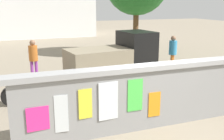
{
  "coord_description": "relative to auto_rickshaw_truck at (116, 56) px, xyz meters",
  "views": [
    {
      "loc": [
        -3.39,
        -5.56,
        3.03
      ],
      "look_at": [
        -0.6,
        1.83,
        1.05
      ],
      "focal_mm": 43.66,
      "sensor_mm": 36.0,
      "label": 1
    }
  ],
  "objects": [
    {
      "name": "bicycle_far",
      "position": [
        -1.24,
        -3.33,
        -0.54
      ],
      "size": [
        1.71,
        0.44,
        0.95
      ],
      "color": "black",
      "rests_on": "ground"
    },
    {
      "name": "bicycle_near",
      "position": [
        1.84,
        -3.14,
        -0.54
      ],
      "size": [
        1.7,
        0.44,
        0.95
      ],
      "color": "black",
      "rests_on": "ground"
    },
    {
      "name": "ground",
      "position": [
        -0.58,
        3.46,
        -0.9
      ],
      "size": [
        60.0,
        60.0,
        0.0
      ],
      "primitive_type": "plane",
      "color": "gray"
    },
    {
      "name": "poster_wall",
      "position": [
        -0.59,
        -4.54,
        -0.08
      ],
      "size": [
        7.3,
        0.42,
        1.59
      ],
      "color": "gray",
      "rests_on": "ground"
    },
    {
      "name": "person_bystander",
      "position": [
        -3.17,
        0.7,
        0.09
      ],
      "size": [
        0.43,
        0.43,
        1.62
      ],
      "color": "purple",
      "rests_on": "ground"
    },
    {
      "name": "person_walking",
      "position": [
        2.64,
        -0.08,
        0.09
      ],
      "size": [
        0.48,
        0.48,
        1.62
      ],
      "color": "#BF6626",
      "rests_on": "ground"
    },
    {
      "name": "auto_rickshaw_truck",
      "position": [
        0.0,
        0.0,
        0.0
      ],
      "size": [
        3.76,
        1.94,
        1.85
      ],
      "color": "black",
      "rests_on": "ground"
    },
    {
      "name": "motorcycle",
      "position": [
        -3.39,
        -1.77,
        -0.44
      ],
      "size": [
        1.9,
        0.56,
        0.87
      ],
      "color": "black",
      "rests_on": "ground"
    }
  ]
}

